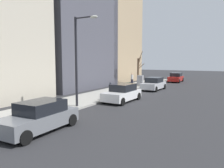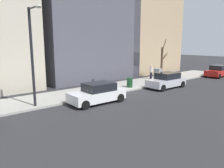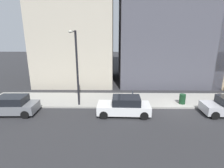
{
  "view_description": "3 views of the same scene",
  "coord_description": "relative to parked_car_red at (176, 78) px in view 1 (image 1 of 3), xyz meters",
  "views": [
    {
      "loc": [
        -9.63,
        21.53,
        3.53
      ],
      "look_at": [
        1.66,
        1.53,
        1.07
      ],
      "focal_mm": 35.0,
      "sensor_mm": 36.0,
      "label": 1
    },
    {
      "loc": [
        -13.97,
        14.16,
        4.43
      ],
      "look_at": [
        0.36,
        2.05,
        0.87
      ],
      "focal_mm": 35.0,
      "sensor_mm": 36.0,
      "label": 2
    },
    {
      "loc": [
        -14.34,
        5.61,
        6.15
      ],
      "look_at": [
        1.72,
        5.84,
        1.78
      ],
      "focal_mm": 28.0,
      "sensor_mm": 36.0,
      "label": 3
    }
  ],
  "objects": [
    {
      "name": "bare_tree",
      "position": [
        3.71,
        7.17,
        1.45
      ],
      "size": [
        1.61,
        1.74,
        4.7
      ],
      "color": "brown",
      "rests_on": "sidewalk"
    },
    {
      "name": "office_tower_left",
      "position": [
        11.97,
        3.83,
        7.78
      ],
      "size": [
        10.64,
        10.64,
        17.04
      ],
      "primitive_type": "cube",
      "color": "tan",
      "rests_on": "ground"
    },
    {
      "name": "pedestrian_near_meter",
      "position": [
        3.9,
        8.95,
        0.35
      ],
      "size": [
        0.38,
        0.36,
        1.66
      ],
      "rotation": [
        0.0,
        0.0,
        2.72
      ],
      "color": "#1E1E2D",
      "rests_on": "sidewalk"
    },
    {
      "name": "parked_car_silver",
      "position": [
        -0.01,
        11.28,
        0.0
      ],
      "size": [
        2.02,
        4.25,
        1.52
      ],
      "rotation": [
        0.0,
        0.0,
        -0.03
      ],
      "color": "#B7B7BC",
      "rests_on": "ground"
    },
    {
      "name": "utility_box",
      "position": [
        2.45,
        9.52,
        0.11
      ],
      "size": [
        0.83,
        0.61,
        1.43
      ],
      "color": "#A8A399",
      "rests_on": "sidewalk"
    },
    {
      "name": "trash_bin",
      "position": [
        2.05,
        14.37,
        -0.14
      ],
      "size": [
        0.56,
        0.56,
        0.9
      ],
      "primitive_type": "cylinder",
      "color": "#14381E",
      "rests_on": "sidewalk"
    },
    {
      "name": "parking_meter",
      "position": [
        1.6,
        19.02,
        0.24
      ],
      "size": [
        0.14,
        0.1,
        1.35
      ],
      "color": "slate",
      "rests_on": "sidewalk"
    },
    {
      "name": "streetlamp",
      "position": [
        1.43,
        23.87,
        3.28
      ],
      "size": [
        1.97,
        0.32,
        6.5
      ],
      "color": "black",
      "rests_on": "sidewalk"
    },
    {
      "name": "parked_car_white",
      "position": [
        -0.07,
        19.83,
        0.0
      ],
      "size": [
        2.02,
        4.25,
        1.52
      ],
      "rotation": [
        0.0,
        0.0,
        -0.03
      ],
      "color": "white",
      "rests_on": "ground"
    },
    {
      "name": "ground_plane",
      "position": [
        1.15,
        15.03,
        -0.74
      ],
      "size": [
        120.0,
        120.0,
        0.0
      ],
      "primitive_type": "plane",
      "color": "#2B2B2D"
    },
    {
      "name": "parked_car_red",
      "position": [
        0.0,
        0.0,
        0.0
      ],
      "size": [
        2.02,
        4.25,
        1.52
      ],
      "rotation": [
        0.0,
        0.0,
        0.03
      ],
      "color": "red",
      "rests_on": "ground"
    },
    {
      "name": "sidewalk",
      "position": [
        3.15,
        15.03,
        -0.66
      ],
      "size": [
        4.0,
        36.0,
        0.15
      ],
      "primitive_type": "cube",
      "color": "#9E9B93",
      "rests_on": "ground"
    },
    {
      "name": "parked_car_grey",
      "position": [
        -0.07,
        29.06,
        0.0
      ],
      "size": [
        2.02,
        4.24,
        1.52
      ],
      "rotation": [
        0.0,
        0.0,
        0.03
      ],
      "color": "slate",
      "rests_on": "ground"
    }
  ]
}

